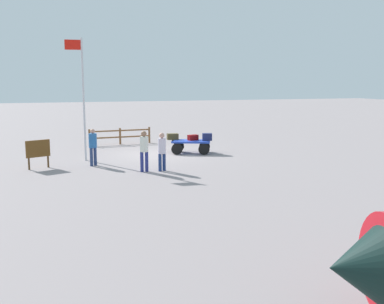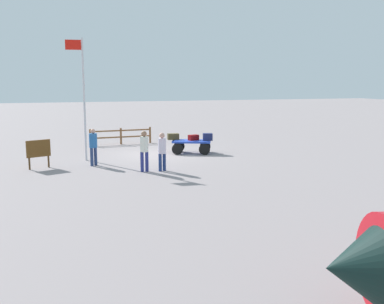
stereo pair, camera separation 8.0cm
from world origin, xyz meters
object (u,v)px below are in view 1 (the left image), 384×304
Objects in this scene: signboard at (38,150)px; suitcase_grey at (207,137)px; flagpole at (82,93)px; suitcase_navy at (173,137)px; worker_trailing at (162,149)px; worker_lead at (144,148)px; worker_supervisor at (93,144)px; luggage_cart at (191,144)px; suitcase_olive at (193,138)px.

suitcase_grey is at bearing -168.90° from signboard.
signboard is at bearing 34.90° from flagpole.
suitcase_navy is at bearing -166.46° from flagpole.
worker_trailing reaches higher than suitcase_navy.
worker_lead is 0.75m from worker_trailing.
worker_trailing is 3.38m from worker_supervisor.
suitcase_navy reaches higher than luggage_cart.
suitcase_grey is 5.10m from worker_trailing.
worker_trailing is at bearing 156.63° from signboard.
luggage_cart is at bearing -20.20° from suitcase_grey.
luggage_cart is 5.64m from worker_supervisor.
luggage_cart is 0.39× the size of flagpole.
worker_trailing is 5.43m from signboard.
worker_lead is at bearing 122.00° from flagpole.
suitcase_navy is 5.27m from worker_lead.
luggage_cart is 4.87m from worker_trailing.
worker_lead is 0.30× the size of flagpole.
worker_trailing is (3.40, 3.80, 0.07)m from suitcase_grey.
signboard is at bearing 20.81° from suitcase_navy.
suitcase_grey reaches higher than suitcase_olive.
worker_lead is at bearing 61.36° from suitcase_navy.
worker_supervisor is at bearing 15.76° from suitcase_grey.
signboard is (2.33, -0.06, -0.18)m from worker_supervisor.
worker_trailing reaches higher than signboard.
worker_supervisor is at bearing 178.44° from signboard.
luggage_cart is 1.35× the size of worker_supervisor.
suitcase_olive is 7.97m from signboard.
suitcase_grey is at bearing -164.24° from worker_supervisor.
suitcase_olive is 4.96m from worker_trailing.
signboard is (2.06, 1.44, -2.43)m from flagpole.
signboard is at bearing -25.77° from worker_lead.
suitcase_navy is at bearing -118.64° from worker_lead.
suitcase_grey is 6.76m from flagpole.
suitcase_navy is 0.50× the size of signboard.
worker_supervisor is at bearing 100.17° from flagpole.
worker_supervisor reaches higher than suitcase_olive.
worker_lead is at bearing -8.07° from worker_trailing.
worker_supervisor is (5.38, 2.05, 0.16)m from suitcase_olive.
suitcase_grey is 0.76m from suitcase_olive.
suitcase_navy reaches higher than suitcase_olive.
flagpole is at bearing 13.54° from suitcase_navy.
suitcase_grey reaches higher than suitcase_navy.
worker_lead reaches higher than suitcase_olive.
suitcase_olive is at bearing -130.70° from worker_lead.
worker_trailing reaches higher than luggage_cart.
worker_trailing is (-0.74, 0.11, -0.06)m from worker_lead.
worker_lead is (4.15, 3.69, 0.14)m from suitcase_grey.
worker_trailing is at bearing 171.93° from worker_lead.
suitcase_navy is 5.16m from worker_supervisor.
flagpole is 3.50m from signboard.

